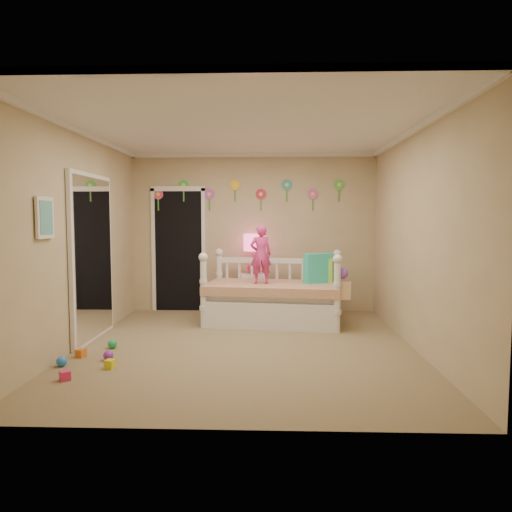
{
  "coord_description": "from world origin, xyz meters",
  "views": [
    {
      "loc": [
        0.32,
        -5.59,
        1.54
      ],
      "look_at": [
        0.1,
        0.6,
        1.05
      ],
      "focal_mm": 33.29,
      "sensor_mm": 36.0,
      "label": 1
    }
  ],
  "objects_px": {
    "child": "(261,255)",
    "table_lamp": "(253,247)",
    "daybed": "(273,287)",
    "nightstand": "(253,293)"
  },
  "relations": [
    {
      "from": "nightstand",
      "to": "table_lamp",
      "type": "height_order",
      "value": "table_lamp"
    },
    {
      "from": "daybed",
      "to": "child",
      "type": "relative_size",
      "value": 2.31
    },
    {
      "from": "daybed",
      "to": "child",
      "type": "xyz_separation_m",
      "value": [
        -0.18,
        -0.07,
        0.49
      ]
    },
    {
      "from": "nightstand",
      "to": "table_lamp",
      "type": "distance_m",
      "value": 0.75
    },
    {
      "from": "child",
      "to": "daybed",
      "type": "bearing_deg",
      "value": -166.65
    },
    {
      "from": "child",
      "to": "table_lamp",
      "type": "xyz_separation_m",
      "value": [
        -0.15,
        0.79,
        0.06
      ]
    },
    {
      "from": "table_lamp",
      "to": "child",
      "type": "bearing_deg",
      "value": -79.13
    },
    {
      "from": "daybed",
      "to": "table_lamp",
      "type": "bearing_deg",
      "value": 122.06
    },
    {
      "from": "child",
      "to": "table_lamp",
      "type": "distance_m",
      "value": 0.81
    },
    {
      "from": "child",
      "to": "table_lamp",
      "type": "height_order",
      "value": "child"
    }
  ]
}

